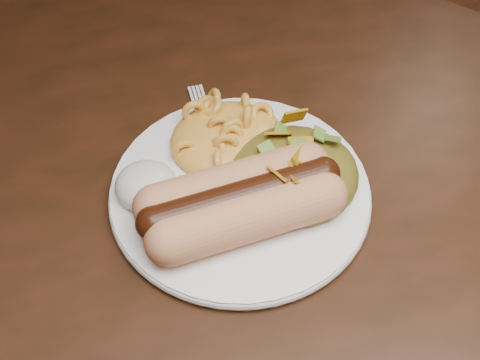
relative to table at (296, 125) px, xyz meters
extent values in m
cube|color=#3A1A0E|center=(0.00, 0.00, 0.07)|extent=(1.60, 0.90, 0.04)
cylinder|color=white|center=(-0.10, -0.15, 0.10)|extent=(0.26, 0.26, 0.01)
cylinder|color=#D88454|center=(-0.10, -0.19, 0.12)|extent=(0.12, 0.05, 0.04)
cylinder|color=#D88454|center=(-0.10, -0.16, 0.12)|extent=(0.12, 0.05, 0.04)
cylinder|color=black|center=(-0.10, -0.17, 0.13)|extent=(0.13, 0.04, 0.03)
ellipsoid|color=#E5923D|center=(-0.10, -0.10, 0.12)|extent=(0.10, 0.09, 0.04)
ellipsoid|color=silver|center=(-0.17, -0.13, 0.12)|extent=(0.05, 0.05, 0.03)
ellipsoid|color=#994C17|center=(-0.06, -0.15, 0.12)|extent=(0.10, 0.10, 0.04)
cube|color=white|center=(-0.11, -0.10, 0.09)|extent=(0.05, 0.14, 0.00)
camera|label=1|loc=(-0.18, -0.46, 0.51)|focal=50.00mm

